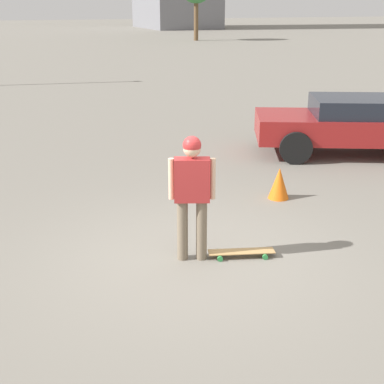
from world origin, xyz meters
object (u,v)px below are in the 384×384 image
at_px(skateboard, 241,252).
at_px(car_parked_near, 350,124).
at_px(person, 192,188).
at_px(traffic_cone, 279,183).

bearing_deg(skateboard, car_parked_near, -123.84).
xyz_separation_m(skateboard, car_parked_near, (4.62, 3.97, 0.65)).
distance_m(person, skateboard, 1.17).
bearing_deg(traffic_cone, car_parked_near, 34.83).
bearing_deg(person, car_parked_near, 55.27).
bearing_deg(skateboard, person, -0.97).
relative_size(person, car_parked_near, 0.38).
bearing_deg(person, skateboard, 3.24).
distance_m(skateboard, traffic_cone, 2.52).
bearing_deg(traffic_cone, skateboard, -130.92).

